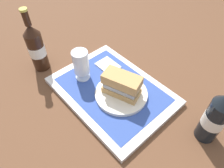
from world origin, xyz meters
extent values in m
plane|color=brown|center=(0.00, 0.00, 0.00)|extent=(3.00, 3.00, 0.00)
cube|color=silver|center=(0.00, 0.00, 0.01)|extent=(0.44, 0.32, 0.02)
cube|color=#2D4793|center=(0.00, 0.00, 0.02)|extent=(0.38, 0.27, 0.00)
cylinder|color=silver|center=(-0.04, -0.01, 0.03)|extent=(0.19, 0.19, 0.01)
cube|color=tan|center=(-0.04, -0.01, 0.05)|extent=(0.14, 0.10, 0.02)
cube|color=#9EA3A8|center=(-0.04, -0.01, 0.07)|extent=(0.13, 0.09, 0.02)
cube|color=silver|center=(-0.04, -0.01, 0.08)|extent=(0.12, 0.09, 0.01)
sphere|color=#47932D|center=(0.00, 0.01, 0.09)|extent=(0.04, 0.04, 0.04)
cube|color=tan|center=(-0.04, -0.01, 0.10)|extent=(0.14, 0.10, 0.04)
cylinder|color=silver|center=(0.12, 0.04, 0.02)|extent=(0.06, 0.06, 0.01)
cylinder|color=silver|center=(0.12, 0.04, 0.04)|extent=(0.01, 0.01, 0.02)
cylinder|color=silver|center=(0.12, 0.04, 0.10)|extent=(0.06, 0.06, 0.09)
cylinder|color=gold|center=(0.12, 0.04, 0.07)|extent=(0.06, 0.06, 0.04)
cylinder|color=white|center=(0.12, 0.04, 0.09)|extent=(0.05, 0.05, 0.01)
cube|color=white|center=(0.11, -0.07, 0.02)|extent=(0.09, 0.07, 0.01)
cylinder|color=black|center=(0.31, 0.12, 0.08)|extent=(0.06, 0.06, 0.17)
cylinder|color=silver|center=(0.31, 0.12, 0.09)|extent=(0.07, 0.07, 0.05)
cone|color=black|center=(0.31, 0.12, 0.18)|extent=(0.06, 0.06, 0.04)
cylinder|color=black|center=(0.31, 0.12, 0.23)|extent=(0.02, 0.02, 0.05)
cylinder|color=#BFB74C|center=(0.31, 0.12, 0.26)|extent=(0.03, 0.03, 0.01)
cylinder|color=black|center=(-0.33, -0.10, 0.08)|extent=(0.06, 0.06, 0.17)
cylinder|color=silver|center=(-0.33, -0.10, 0.09)|extent=(0.07, 0.07, 0.05)
camera|label=1|loc=(-0.37, 0.33, 0.61)|focal=32.98mm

